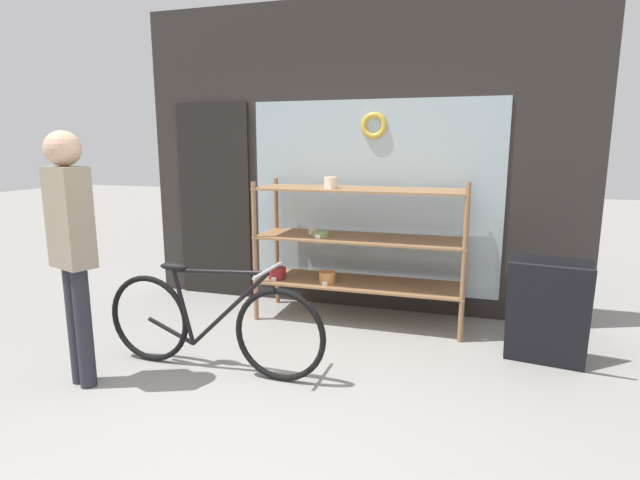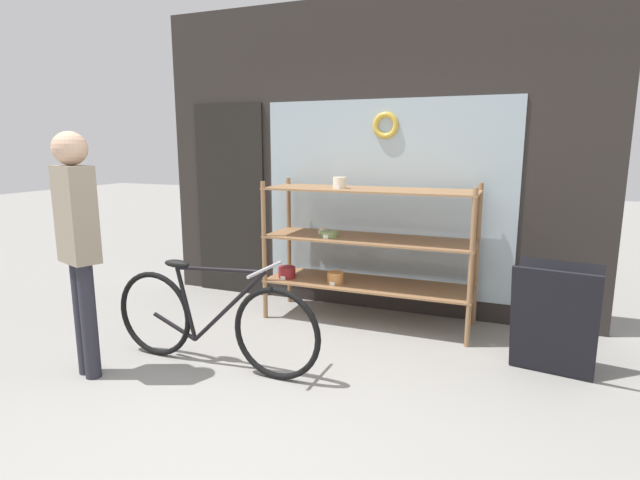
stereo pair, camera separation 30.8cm
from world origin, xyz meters
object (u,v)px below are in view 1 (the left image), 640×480
bicycle (211,323)px  pedestrian (71,239)px  display_case (354,241)px  sandwich_board (547,314)px

bicycle → pedestrian: bearing=-147.6°
display_case → pedestrian: size_ratio=1.11×
sandwich_board → display_case: bearing=169.7°
bicycle → sandwich_board: size_ratio=2.17×
display_case → bicycle: display_case is taller
display_case → bicycle: size_ratio=1.10×
display_case → pedestrian: pedestrian is taller
sandwich_board → pedestrian: (-3.15, -1.28, 0.63)m
pedestrian → sandwich_board: bearing=42.0°
display_case → sandwich_board: (1.63, -0.56, -0.36)m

